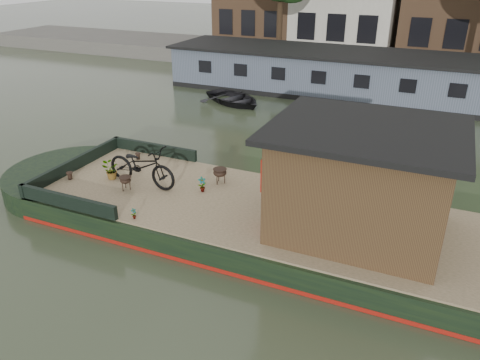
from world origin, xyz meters
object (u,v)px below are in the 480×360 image
at_px(potted_plant_a, 202,184).
at_px(brazier_rear, 220,176).
at_px(cabin, 361,179).
at_px(dinghy, 234,96).
at_px(brazier_front, 126,183).
at_px(bicycle, 142,166).

relative_size(potted_plant_a, brazier_rear, 0.98).
bearing_deg(potted_plant_a, cabin, -2.99).
height_order(brazier_rear, dinghy, brazier_rear).
relative_size(potted_plant_a, dinghy, 0.12).
height_order(potted_plant_a, brazier_front, potted_plant_a).
distance_m(brazier_front, dinghy, 10.93).
distance_m(brazier_rear, dinghy, 10.19).
xyz_separation_m(cabin, brazier_front, (-5.96, -0.51, -1.04)).
xyz_separation_m(bicycle, potted_plant_a, (1.67, 0.28, -0.35)).
relative_size(brazier_front, dinghy, 0.11).
bearing_deg(dinghy, brazier_rear, -129.30).
xyz_separation_m(cabin, dinghy, (-7.78, 10.26, -1.53)).
bearing_deg(cabin, dinghy, 127.16).
bearing_deg(dinghy, cabin, -114.78).
distance_m(potted_plant_a, brazier_rear, 0.69).
bearing_deg(brazier_rear, brazier_front, -146.62).
distance_m(bicycle, brazier_front, 0.62).
relative_size(cabin, brazier_rear, 9.42).
distance_m(bicycle, potted_plant_a, 1.72).
relative_size(potted_plant_a, brazier_front, 1.11).
bearing_deg(brazier_front, dinghy, 99.60).
height_order(cabin, potted_plant_a, cabin).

